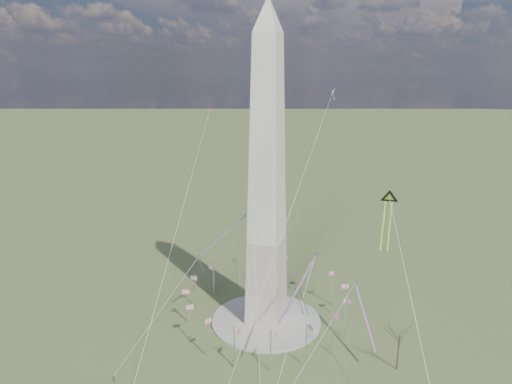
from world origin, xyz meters
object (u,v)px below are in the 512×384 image
(tree_near, at_px, (400,333))
(kite_delta_black, at_px, (389,201))
(person_west, at_px, (114,379))
(washington_monument, at_px, (267,181))

(tree_near, height_order, kite_delta_black, kite_delta_black)
(person_west, distance_m, kite_delta_black, 90.15)
(washington_monument, distance_m, person_west, 69.62)
(tree_near, relative_size, kite_delta_black, 0.98)
(washington_monument, relative_size, person_west, 61.63)
(washington_monument, height_order, tree_near, washington_monument)
(kite_delta_black, bearing_deg, tree_near, 112.09)
(washington_monument, xyz_separation_m, person_west, (-27.81, -43.03, -47.14))
(washington_monument, height_order, kite_delta_black, washington_monument)
(washington_monument, bearing_deg, tree_near, -13.83)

